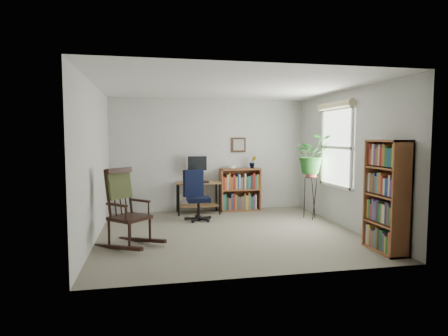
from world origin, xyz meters
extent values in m
cube|color=gray|center=(0.00, 0.00, 0.00)|extent=(4.20, 4.00, 0.00)
cube|color=silver|center=(0.00, 0.00, 2.40)|extent=(4.20, 4.00, 0.00)
cube|color=beige|center=(0.00, 2.00, 1.20)|extent=(4.20, 0.00, 2.40)
cube|color=beige|center=(0.00, -2.00, 1.20)|extent=(4.20, 0.00, 2.40)
cube|color=beige|center=(-2.10, 0.00, 1.20)|extent=(0.00, 4.00, 2.40)
cube|color=beige|center=(2.10, 0.00, 1.20)|extent=(0.00, 4.00, 2.40)
cube|color=black|center=(-0.29, 1.58, 0.67)|extent=(0.40, 0.15, 0.02)
imported|color=#256623|center=(1.80, 0.77, 1.62)|extent=(1.69, 1.88, 1.47)
imported|color=#256623|center=(0.92, 1.83, 0.97)|extent=(0.13, 0.24, 0.11)
camera|label=1|loc=(-1.26, -5.98, 1.58)|focal=30.00mm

